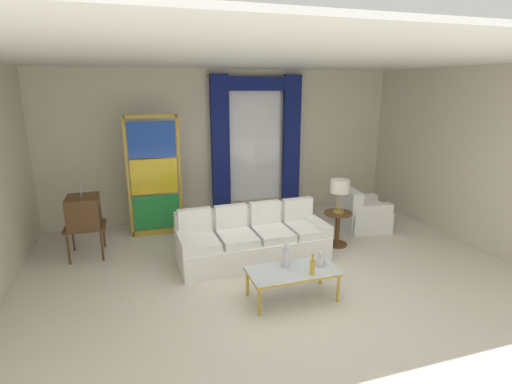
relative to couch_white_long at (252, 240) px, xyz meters
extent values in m
plane|color=silver|center=(0.17, -0.76, -0.31)|extent=(16.00, 16.00, 0.00)
cube|color=beige|center=(0.17, 2.30, 1.19)|extent=(8.00, 0.12, 3.00)
cube|color=beige|center=(3.83, -0.16, 1.19)|extent=(0.12, 7.00, 3.00)
cube|color=white|center=(0.17, 0.04, 2.71)|extent=(8.00, 7.60, 0.04)
cube|color=white|center=(0.77, 2.22, 1.24)|extent=(1.10, 0.02, 2.50)
cylinder|color=gold|center=(0.77, 2.14, 2.55)|extent=(2.00, 0.04, 0.04)
cube|color=navy|center=(0.00, 2.12, 1.24)|extent=(0.36, 0.12, 2.70)
cube|color=navy|center=(1.54, 2.12, 1.24)|extent=(0.36, 0.12, 2.70)
cube|color=navy|center=(0.77, 2.12, 2.41)|extent=(1.80, 0.10, 0.28)
cube|color=white|center=(0.00, -0.09, -0.12)|extent=(2.34, 0.95, 0.38)
cube|color=white|center=(-0.01, 0.28, 0.08)|extent=(2.32, 0.25, 0.78)
cube|color=white|center=(1.07, -0.07, -0.03)|extent=(0.22, 0.86, 0.56)
cube|color=white|center=(-1.07, -0.12, -0.03)|extent=(0.22, 0.86, 0.56)
cube|color=white|center=(0.87, -0.12, 0.13)|extent=(0.55, 0.75, 0.12)
cube|color=white|center=(0.87, 0.20, 0.35)|extent=(0.51, 0.15, 0.40)
cube|color=white|center=(0.29, -0.14, 0.13)|extent=(0.55, 0.75, 0.12)
cube|color=white|center=(0.29, 0.18, 0.35)|extent=(0.51, 0.15, 0.40)
cube|color=white|center=(-0.29, -0.15, 0.13)|extent=(0.55, 0.75, 0.12)
cube|color=white|center=(-0.29, 0.17, 0.35)|extent=(0.51, 0.15, 0.40)
cube|color=white|center=(-0.87, -0.16, 0.13)|extent=(0.55, 0.75, 0.12)
cube|color=white|center=(-0.87, 0.16, 0.35)|extent=(0.51, 0.15, 0.40)
cube|color=silver|center=(0.12, -1.37, 0.09)|extent=(1.14, 0.57, 0.02)
cube|color=gold|center=(0.12, -1.10, 0.07)|extent=(1.14, 0.04, 0.03)
cube|color=gold|center=(0.12, -1.64, 0.07)|extent=(1.14, 0.04, 0.03)
cube|color=gold|center=(-0.43, -1.37, 0.07)|extent=(0.04, 0.57, 0.03)
cube|color=gold|center=(0.67, -1.37, 0.07)|extent=(0.04, 0.57, 0.03)
cylinder|color=gold|center=(-0.41, -1.12, -0.12)|extent=(0.04, 0.04, 0.38)
cylinder|color=gold|center=(0.65, -1.12, -0.12)|extent=(0.04, 0.04, 0.38)
cylinder|color=gold|center=(-0.41, -1.62, -0.12)|extent=(0.04, 0.04, 0.38)
cylinder|color=gold|center=(0.65, -1.62, -0.12)|extent=(0.04, 0.04, 0.38)
cylinder|color=silver|center=(0.06, -1.28, 0.23)|extent=(0.08, 0.08, 0.26)
cylinder|color=silver|center=(0.06, -1.28, 0.39)|extent=(0.04, 0.04, 0.06)
sphere|color=silver|center=(0.06, -1.28, 0.44)|extent=(0.05, 0.05, 0.05)
cylinder|color=silver|center=(0.51, -1.37, 0.16)|extent=(0.12, 0.12, 0.10)
cylinder|color=silver|center=(0.51, -1.37, 0.23)|extent=(0.04, 0.04, 0.05)
sphere|color=silver|center=(0.51, -1.37, 0.28)|extent=(0.06, 0.06, 0.06)
cylinder|color=gold|center=(0.31, -1.56, 0.20)|extent=(0.06, 0.06, 0.18)
cylinder|color=gold|center=(0.31, -1.56, 0.32)|extent=(0.03, 0.03, 0.06)
sphere|color=gold|center=(0.31, -1.56, 0.36)|extent=(0.04, 0.04, 0.04)
cube|color=brown|center=(-2.51, 0.90, 0.19)|extent=(0.62, 0.54, 0.03)
cylinder|color=brown|center=(-2.75, 0.62, -0.06)|extent=(0.04, 0.04, 0.50)
cylinder|color=brown|center=(-2.75, 1.18, -0.06)|extent=(0.04, 0.04, 0.50)
cylinder|color=brown|center=(-2.27, 0.62, -0.06)|extent=(0.04, 0.04, 0.50)
cylinder|color=brown|center=(-2.27, 1.18, -0.06)|extent=(0.04, 0.04, 0.50)
cube|color=brown|center=(-2.51, 0.90, 0.45)|extent=(0.48, 0.56, 0.48)
cube|color=black|center=(-2.75, 0.90, 0.47)|extent=(0.01, 0.39, 0.30)
cylinder|color=gold|center=(-2.75, 0.82, 0.28)|extent=(0.01, 0.04, 0.04)
cylinder|color=gold|center=(-2.75, 0.98, 0.28)|extent=(0.01, 0.04, 0.04)
cylinder|color=silver|center=(-2.51, 0.90, 0.87)|extent=(0.01, 0.13, 0.34)
cylinder|color=silver|center=(-2.51, 0.90, 0.87)|extent=(0.01, 0.13, 0.34)
cube|color=white|center=(2.47, 0.63, -0.11)|extent=(0.91, 0.91, 0.40)
cube|color=white|center=(2.47, 0.63, 0.14)|extent=(0.78, 0.78, 0.10)
cube|color=white|center=(2.15, 0.67, 0.09)|extent=(0.31, 0.82, 0.80)
cube|color=white|center=(2.52, 0.94, -0.02)|extent=(0.75, 0.28, 0.58)
cube|color=white|center=(2.42, 0.31, -0.02)|extent=(0.75, 0.28, 0.58)
cube|color=gold|center=(-1.80, 1.52, 0.79)|extent=(0.05, 0.05, 2.20)
cube|color=gold|center=(-0.90, 1.52, 0.79)|extent=(0.05, 0.05, 2.20)
cube|color=gold|center=(-1.35, 1.52, 1.86)|extent=(0.90, 0.05, 0.06)
cube|color=gold|center=(-1.35, 1.52, -0.26)|extent=(0.90, 0.05, 0.10)
cube|color=#238E3D|center=(-1.35, 1.52, 0.13)|extent=(0.82, 0.02, 0.64)
cube|color=yellow|center=(-1.35, 1.52, 0.79)|extent=(0.82, 0.02, 0.64)
cube|color=#1E47B7|center=(-1.35, 1.52, 1.46)|extent=(0.82, 0.02, 0.64)
cylinder|color=beige|center=(-0.83, 1.24, -0.28)|extent=(0.16, 0.16, 0.06)
ellipsoid|color=#1234AD|center=(-0.83, 1.24, -0.17)|extent=(0.18, 0.32, 0.20)
sphere|color=#1234AD|center=(-0.83, 1.38, -0.06)|extent=(0.09, 0.09, 0.09)
cone|color=gold|center=(-0.83, 1.44, -0.06)|extent=(0.02, 0.04, 0.02)
cone|color=#22803B|center=(-0.83, 1.06, -0.07)|extent=(0.44, 0.40, 0.50)
cylinder|color=brown|center=(1.56, 0.05, 0.27)|extent=(0.48, 0.48, 0.03)
cylinder|color=brown|center=(1.56, 0.05, -0.02)|extent=(0.08, 0.08, 0.55)
cylinder|color=brown|center=(1.56, 0.05, -0.29)|extent=(0.36, 0.36, 0.03)
cylinder|color=#B29338|center=(1.56, 0.05, 0.31)|extent=(0.18, 0.18, 0.04)
cylinder|color=#B29338|center=(1.56, 0.05, 0.51)|extent=(0.03, 0.03, 0.36)
cylinder|color=silver|center=(1.56, 0.05, 0.75)|extent=(0.32, 0.32, 0.22)
camera|label=1|loc=(-1.73, -5.60, 2.37)|focal=27.69mm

